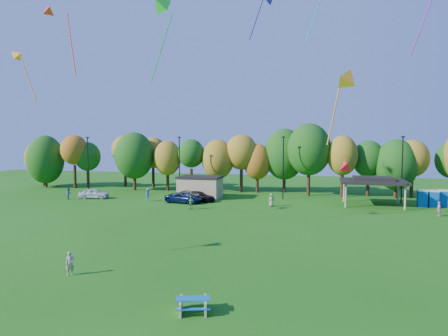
% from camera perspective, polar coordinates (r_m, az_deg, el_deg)
% --- Properties ---
extents(ground, '(160.00, 160.00, 0.00)m').
position_cam_1_polar(ground, '(21.43, -9.07, -19.49)').
color(ground, '#19600F').
rests_on(ground, ground).
extents(tree_line, '(93.57, 10.55, 11.15)m').
position_cam_1_polar(tree_line, '(64.22, 6.27, 1.61)').
color(tree_line, black).
rests_on(tree_line, ground).
extents(lamp_posts, '(64.50, 0.25, 9.09)m').
position_cam_1_polar(lamp_posts, '(58.44, 8.45, 0.37)').
color(lamp_posts, black).
rests_on(lamp_posts, ground).
extents(utility_building, '(6.30, 4.30, 3.25)m').
position_cam_1_polar(utility_building, '(59.21, -3.42, -2.72)').
color(utility_building, tan).
rests_on(utility_building, ground).
extents(pavilion, '(8.20, 6.20, 3.77)m').
position_cam_1_polar(pavilion, '(55.62, 20.51, -1.75)').
color(pavilion, tan).
rests_on(pavilion, ground).
extents(porta_potties, '(3.75, 1.95, 2.18)m').
position_cam_1_polar(porta_potties, '(57.85, 27.67, -3.86)').
color(porta_potties, '#0D51AF').
rests_on(porta_potties, ground).
extents(picnic_table, '(2.02, 1.83, 0.73)m').
position_cam_1_polar(picnic_table, '(20.92, -4.44, -18.80)').
color(picnic_table, tan).
rests_on(picnic_table, ground).
extents(kite_flyer, '(0.65, 0.61, 1.49)m').
position_cam_1_polar(kite_flyer, '(27.65, -21.14, -12.62)').
color(kite_flyer, tan).
rests_on(kite_flyer, ground).
extents(car_a, '(4.57, 2.57, 1.47)m').
position_cam_1_polar(car_a, '(61.67, -18.08, -3.49)').
color(car_a, white).
rests_on(car_a, ground).
extents(car_b, '(4.21, 2.01, 1.33)m').
position_cam_1_polar(car_b, '(55.23, -5.54, -4.23)').
color(car_b, gray).
rests_on(car_b, ground).
extents(car_c, '(5.47, 3.20, 1.43)m').
position_cam_1_polar(car_c, '(54.83, -5.76, -4.24)').
color(car_c, '#0B1D46').
rests_on(car_c, ground).
extents(car_d, '(5.13, 2.93, 1.40)m').
position_cam_1_polar(car_d, '(56.05, -3.65, -4.06)').
color(car_d, black).
rests_on(car_d, ground).
extents(far_person_0, '(1.01, 0.99, 1.65)m').
position_cam_1_polar(far_person_0, '(62.27, -21.29, -3.41)').
color(far_person_0, '#455098').
rests_on(far_person_0, ground).
extents(far_person_1, '(0.89, 0.62, 1.72)m').
position_cam_1_polar(far_person_1, '(51.93, 6.79, -4.54)').
color(far_person_1, '#8D8F62').
rests_on(far_person_1, ground).
extents(far_person_2, '(0.50, 0.66, 1.64)m').
position_cam_1_polar(far_person_2, '(51.10, 28.34, -5.18)').
color(far_person_2, '#C45C94').
rests_on(far_person_2, ground).
extents(far_person_3, '(0.77, 1.23, 1.83)m').
position_cam_1_polar(far_person_3, '(57.18, -10.78, -3.75)').
color(far_person_3, '#456C98').
rests_on(far_person_3, ground).
extents(far_person_4, '(1.04, 0.65, 1.66)m').
position_cam_1_polar(far_person_4, '(49.68, -4.76, -4.95)').
color(far_person_4, '#5A8D56').
rests_on(far_person_4, ground).
extents(kite_1, '(2.43, 3.26, 5.56)m').
position_cam_1_polar(kite_1, '(28.55, 17.22, 12.33)').
color(kite_1, orange).
extents(kite_3, '(3.12, 2.67, 6.23)m').
position_cam_1_polar(kite_3, '(39.14, -23.71, 19.77)').
color(kite_3, '#FF3B16').
extents(kite_7, '(3.15, 4.24, 7.59)m').
position_cam_1_polar(kite_7, '(37.51, -8.37, 22.08)').
color(kite_7, green).
extents(kite_9, '(3.19, 1.24, 5.37)m').
position_cam_1_polar(kite_9, '(45.43, -27.65, 14.08)').
color(kite_9, '#FF9F1A').
extents(kite_11, '(1.00, 1.25, 1.15)m').
position_cam_1_polar(kite_11, '(26.88, 16.92, 0.53)').
color(kite_11, '#F90D22').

